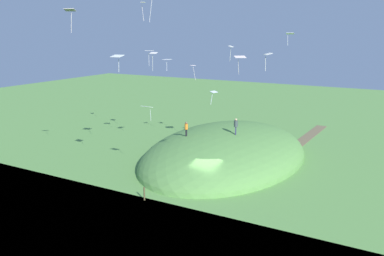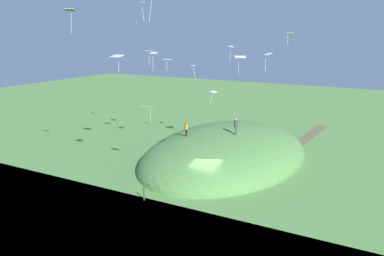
% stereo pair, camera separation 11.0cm
% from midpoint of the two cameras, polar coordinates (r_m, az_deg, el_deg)
% --- Properties ---
extents(ground_plane, '(160.00, 160.00, 0.00)m').
position_cam_midpoint_polar(ground_plane, '(38.37, 1.93, -8.36)').
color(ground_plane, '#5D9246').
extents(grass_hill, '(26.47, 17.50, 6.96)m').
position_cam_midpoint_polar(grass_hill, '(47.16, 4.83, -4.16)').
color(grass_hill, '#568B43').
rests_on(grass_hill, ground_plane).
extents(dirt_path, '(14.17, 2.30, 0.04)m').
position_cam_midpoint_polar(dirt_path, '(58.94, 16.59, -1.04)').
color(dirt_path, brown).
rests_on(dirt_path, ground_plane).
extents(person_on_hilltop, '(0.57, 0.57, 1.83)m').
position_cam_midpoint_polar(person_on_hilltop, '(43.68, 6.29, 0.51)').
color(person_on_hilltop, '#2B2B51').
rests_on(person_on_hilltop, grass_hill).
extents(person_with_child, '(0.52, 0.52, 1.64)m').
position_cam_midpoint_polar(person_with_child, '(43.91, -0.91, 0.13)').
color(person_with_child, black).
rests_on(person_with_child, grass_hill).
extents(kite_0, '(1.09, 1.19, 1.75)m').
position_cam_midpoint_polar(kite_0, '(45.00, -6.25, 10.96)').
color(kite_0, silver).
extents(kite_1, '(0.69, 0.94, 2.26)m').
position_cam_midpoint_polar(kite_1, '(48.23, -5.67, 10.56)').
color(kite_1, white).
extents(kite_2, '(0.95, 1.07, 1.97)m').
position_cam_midpoint_polar(kite_2, '(35.88, -17.30, 15.81)').
color(kite_2, silver).
extents(kite_3, '(0.77, 1.06, 1.53)m').
position_cam_midpoint_polar(kite_3, '(38.07, -6.61, 3.00)').
color(kite_3, white).
extents(kite_4, '(1.01, 0.96, 1.55)m').
position_cam_midpoint_polar(kite_4, '(34.46, 10.82, 10.35)').
color(kite_4, white).
extents(kite_5, '(0.71, 0.60, 1.18)m').
position_cam_midpoint_polar(kite_5, '(34.00, 3.04, 5.10)').
color(kite_5, white).
extents(kite_6, '(0.66, 0.84, 1.20)m').
position_cam_midpoint_polar(kite_6, '(40.00, 13.89, 13.04)').
color(kite_6, white).
extents(kite_7, '(0.76, 1.07, 1.51)m').
position_cam_midpoint_polar(kite_7, '(34.89, -10.85, 10.11)').
color(kite_7, white).
extents(kite_9, '(1.10, 0.83, 1.25)m').
position_cam_midpoint_polar(kite_9, '(43.17, -3.70, 9.82)').
color(kite_9, white).
extents(kite_10, '(0.72, 0.61, 1.83)m').
position_cam_midpoint_polar(kite_10, '(48.03, 0.09, 8.80)').
color(kite_10, white).
extents(kite_11, '(0.91, 0.83, 2.01)m').
position_cam_midpoint_polar(kite_11, '(45.87, -7.18, 17.36)').
color(kite_11, silver).
extents(kite_12, '(1.37, 1.45, 2.01)m').
position_cam_midpoint_polar(kite_12, '(43.22, 6.88, 10.10)').
color(kite_12, silver).
extents(kite_13, '(0.67, 0.48, 1.72)m').
position_cam_midpoint_polar(kite_13, '(44.78, 5.59, 11.47)').
color(kite_13, white).
extents(mooring_post, '(0.14, 0.14, 1.21)m').
position_cam_midpoint_polar(mooring_post, '(35.30, -7.01, -9.41)').
color(mooring_post, brown).
rests_on(mooring_post, ground_plane).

